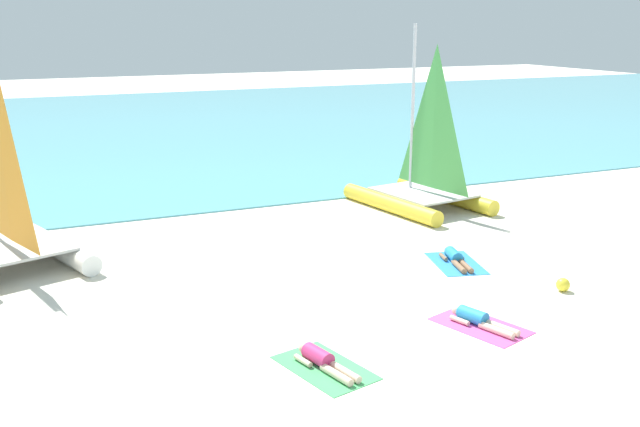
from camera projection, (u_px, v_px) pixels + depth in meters
ground_plane at (253, 210)px, 23.82m from camera, size 120.00×120.00×0.00m
ocean_water at (139, 128)px, 41.63m from camera, size 120.00×40.00×0.05m
sailboat_yellow at (422, 182)px, 23.86m from camera, size 3.57×4.92×5.88m
sailboat_white at (5, 232)px, 18.16m from camera, size 4.27×5.35×6.08m
towel_left at (325, 368)px, 13.02m from camera, size 1.52×2.11×0.01m
sunbather_left at (322, 360)px, 13.04m from camera, size 0.75×1.56×0.30m
towel_middle at (480, 326)px, 14.80m from camera, size 1.63×2.14×0.01m
sunbather_middle at (478, 319)px, 14.82m from camera, size 0.84×1.54×0.30m
towel_right at (456, 263)px, 18.59m from camera, size 1.54×2.11×0.01m
sunbather_right at (455, 258)px, 18.62m from camera, size 0.77×1.55×0.30m
beach_ball at (563, 285)px, 16.66m from camera, size 0.31×0.31×0.31m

